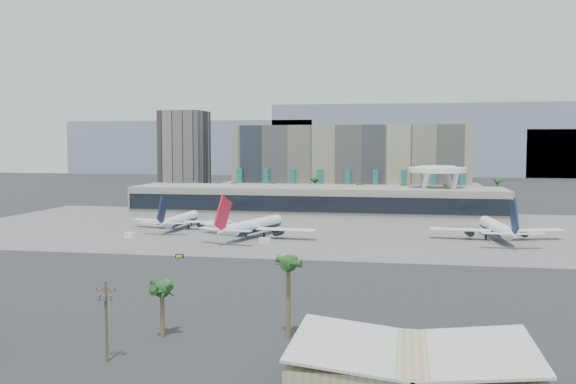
% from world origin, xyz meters
% --- Properties ---
extents(ground, '(900.00, 900.00, 0.00)m').
position_xyz_m(ground, '(0.00, 0.00, 0.00)').
color(ground, '#232326').
rests_on(ground, ground).
extents(apron_pad, '(260.00, 130.00, 0.06)m').
position_xyz_m(apron_pad, '(0.00, 55.00, 0.03)').
color(apron_pad, '#5B5B59').
rests_on(apron_pad, ground).
extents(mountain_ridge, '(680.00, 60.00, 70.00)m').
position_xyz_m(mountain_ridge, '(27.88, 470.00, 29.89)').
color(mountain_ridge, gray).
rests_on(mountain_ridge, ground).
extents(hotel, '(140.00, 30.00, 42.00)m').
position_xyz_m(hotel, '(10.00, 174.41, 16.81)').
color(hotel, '#9C9379').
rests_on(hotel, ground).
extents(office_tower, '(30.00, 30.00, 52.00)m').
position_xyz_m(office_tower, '(-95.00, 200.00, 22.94)').
color(office_tower, black).
rests_on(office_tower, ground).
extents(terminal, '(170.00, 32.50, 14.50)m').
position_xyz_m(terminal, '(0.00, 109.84, 6.52)').
color(terminal, gray).
rests_on(terminal, ground).
extents(saucer_structure, '(26.00, 26.00, 21.89)m').
position_xyz_m(saucer_structure, '(55.00, 116.00, 18.45)').
color(saucer_structure, white).
rests_on(saucer_structure, ground).
extents(palm_row, '(157.80, 2.80, 13.10)m').
position_xyz_m(palm_row, '(7.00, 145.00, 10.50)').
color(palm_row, brown).
rests_on(palm_row, ground).
extents(hangar_right, '(30.55, 20.60, 6.89)m').
position_xyz_m(hangar_right, '(42.00, -100.00, 2.95)').
color(hangar_right, '#9D8B68').
rests_on(hangar_right, ground).
extents(utility_pole, '(3.20, 0.85, 12.00)m').
position_xyz_m(utility_pole, '(-2.00, -96.09, 7.14)').
color(utility_pole, '#4C3826').
rests_on(utility_pole, ground).
extents(airliner_left, '(39.15, 40.29, 13.91)m').
position_xyz_m(airliner_left, '(-42.07, 45.28, 3.51)').
color(airliner_left, white).
rests_on(airliner_left, ground).
extents(airliner_centre, '(43.32, 44.90, 15.90)m').
position_xyz_m(airliner_centre, '(-10.00, 29.44, 4.01)').
color(airliner_centre, white).
rests_on(airliner_centre, ground).
extents(airliner_right, '(44.12, 45.64, 15.78)m').
position_xyz_m(airliner_right, '(70.97, 37.97, 3.98)').
color(airliner_right, white).
rests_on(airliner_right, ground).
extents(service_vehicle_a, '(4.32, 3.23, 1.90)m').
position_xyz_m(service_vehicle_a, '(-50.82, 20.17, 0.95)').
color(service_vehicle_a, white).
rests_on(service_vehicle_a, ground).
extents(service_vehicle_b, '(3.66, 2.24, 1.82)m').
position_xyz_m(service_vehicle_b, '(-3.30, 17.03, 0.91)').
color(service_vehicle_b, silver).
rests_on(service_vehicle_b, ground).
extents(taxiway_sign, '(2.35, 1.10, 1.08)m').
position_xyz_m(taxiway_sign, '(-21.15, -12.80, 0.54)').
color(taxiway_sign, black).
rests_on(taxiway_sign, ground).
extents(near_palm_a, '(6.00, 6.00, 9.40)m').
position_xyz_m(near_palm_a, '(1.55, -83.00, 6.61)').
color(near_palm_a, brown).
rests_on(near_palm_a, ground).
extents(near_palm_b, '(6.00, 6.00, 13.98)m').
position_xyz_m(near_palm_b, '(22.29, -80.39, 11.10)').
color(near_palm_b, brown).
rests_on(near_palm_b, ground).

